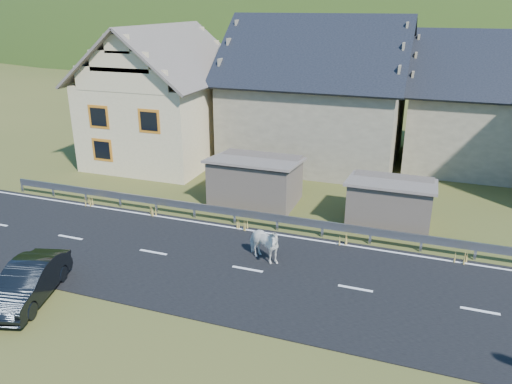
% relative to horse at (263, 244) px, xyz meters
% --- Properties ---
extents(ground, '(160.00, 160.00, 0.00)m').
position_rel_horse_xyz_m(ground, '(-0.33, -0.83, -0.76)').
color(ground, '#333D19').
rests_on(ground, ground).
extents(road, '(60.00, 7.00, 0.04)m').
position_rel_horse_xyz_m(road, '(-0.33, -0.83, -0.74)').
color(road, black).
rests_on(road, ground).
extents(lane_markings, '(60.00, 6.60, 0.01)m').
position_rel_horse_xyz_m(lane_markings, '(-0.33, -0.83, -0.72)').
color(lane_markings, silver).
rests_on(lane_markings, road).
extents(guardrail, '(28.10, 0.09, 0.75)m').
position_rel_horse_xyz_m(guardrail, '(-0.33, 2.85, -0.20)').
color(guardrail, '#93969B').
rests_on(guardrail, ground).
extents(shed_left, '(4.30, 3.30, 2.40)m').
position_rel_horse_xyz_m(shed_left, '(-2.33, 5.67, 0.34)').
color(shed_left, '#62564B').
rests_on(shed_left, ground).
extents(shed_right, '(3.80, 2.90, 2.20)m').
position_rel_horse_xyz_m(shed_right, '(4.17, 5.17, 0.24)').
color(shed_right, '#62564B').
rests_on(shed_right, ground).
extents(house_cream, '(7.80, 9.80, 8.30)m').
position_rel_horse_xyz_m(house_cream, '(-10.34, 11.17, 3.59)').
color(house_cream, beige).
rests_on(house_cream, ground).
extents(house_stone_a, '(10.80, 9.80, 8.90)m').
position_rel_horse_xyz_m(house_stone_a, '(-1.33, 14.17, 3.87)').
color(house_stone_a, gray).
rests_on(house_stone_a, ground).
extents(house_stone_b, '(9.80, 8.80, 8.10)m').
position_rel_horse_xyz_m(house_stone_b, '(8.67, 16.17, 3.47)').
color(house_stone_b, gray).
rests_on(house_stone_b, ground).
extents(mountain, '(440.00, 280.00, 260.00)m').
position_rel_horse_xyz_m(mountain, '(4.67, 179.17, -20.76)').
color(mountain, '#233C12').
rests_on(mountain, ground).
extents(conifer_patch, '(76.00, 50.00, 28.00)m').
position_rel_horse_xyz_m(conifer_patch, '(-55.33, 109.17, 5.24)').
color(conifer_patch, black).
rests_on(conifer_patch, ground).
extents(horse, '(1.41, 1.88, 1.45)m').
position_rel_horse_xyz_m(horse, '(0.00, 0.00, 0.00)').
color(horse, white).
rests_on(horse, road).
extents(car, '(2.34, 4.08, 1.27)m').
position_rel_horse_xyz_m(car, '(-6.51, -5.07, -0.13)').
color(car, black).
rests_on(car, ground).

